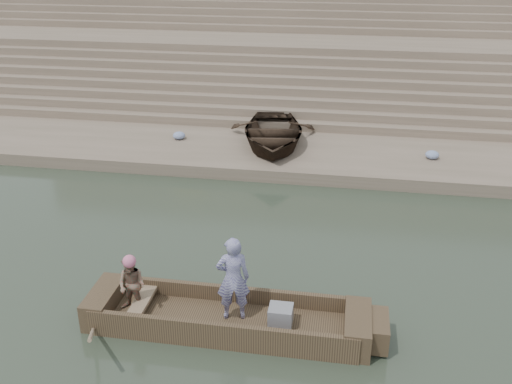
% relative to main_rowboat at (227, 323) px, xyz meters
% --- Properties ---
extents(ground, '(120.00, 120.00, 0.00)m').
position_rel_main_rowboat_xyz_m(ground, '(-2.12, 1.26, -0.11)').
color(ground, '#242F23').
rests_on(ground, ground).
extents(lower_landing, '(32.00, 4.00, 0.40)m').
position_rel_main_rowboat_xyz_m(lower_landing, '(-2.12, 9.26, 0.09)').
color(lower_landing, '#826F5D').
rests_on(lower_landing, ground).
extents(mid_landing, '(32.00, 3.00, 2.80)m').
position_rel_main_rowboat_xyz_m(mid_landing, '(-2.12, 16.76, 1.29)').
color(mid_landing, '#826F5D').
rests_on(mid_landing, ground).
extents(upper_landing, '(32.00, 3.00, 5.20)m').
position_rel_main_rowboat_xyz_m(upper_landing, '(-2.12, 23.76, 2.49)').
color(upper_landing, '#826F5D').
rests_on(upper_landing, ground).
extents(ghat_steps, '(32.00, 11.00, 5.20)m').
position_rel_main_rowboat_xyz_m(ghat_steps, '(-2.12, 18.45, 1.69)').
color(ghat_steps, '#826F5D').
rests_on(ghat_steps, ground).
extents(main_rowboat, '(5.00, 1.30, 0.22)m').
position_rel_main_rowboat_xyz_m(main_rowboat, '(0.00, 0.00, 0.00)').
color(main_rowboat, brown).
rests_on(main_rowboat, ground).
extents(rowboat_trim, '(6.04, 2.63, 1.88)m').
position_rel_main_rowboat_xyz_m(rowboat_trim, '(0.21, -0.01, 0.20)').
color(rowboat_trim, brown).
rests_on(rowboat_trim, ground).
extents(standing_man, '(0.73, 0.57, 1.78)m').
position_rel_main_rowboat_xyz_m(standing_man, '(0.13, 0.09, 1.00)').
color(standing_man, navy).
rests_on(standing_man, main_rowboat).
extents(rowing_man, '(0.68, 0.58, 1.21)m').
position_rel_main_rowboat_xyz_m(rowing_man, '(-1.90, -0.04, 0.72)').
color(rowing_man, '#2A8062').
rests_on(rowing_man, main_rowboat).
extents(television, '(0.46, 0.42, 0.40)m').
position_rel_main_rowboat_xyz_m(television, '(1.06, 0.00, 0.31)').
color(television, slate).
rests_on(television, main_rowboat).
extents(beached_rowboat, '(3.61, 4.67, 0.89)m').
position_rel_main_rowboat_xyz_m(beached_rowboat, '(-0.46, 9.61, 0.74)').
color(beached_rowboat, '#2D2116').
rests_on(beached_rowboat, lower_landing).
extents(cloth_bundles, '(9.13, 0.93, 0.26)m').
position_rel_main_rowboat_xyz_m(cloth_bundles, '(0.52, 9.46, 0.42)').
color(cloth_bundles, '#3F5999').
rests_on(cloth_bundles, lower_landing).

